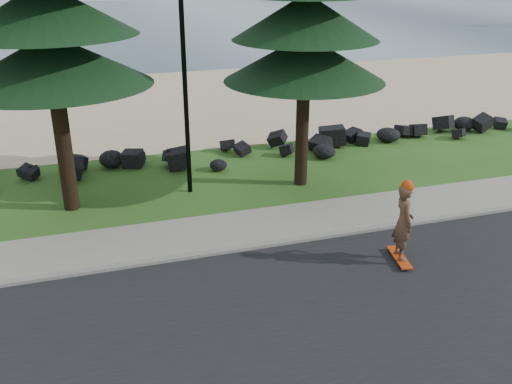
# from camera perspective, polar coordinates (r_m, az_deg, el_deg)

# --- Properties ---
(ground) EXTENTS (160.00, 160.00, 0.00)m
(ground) POSITION_cam_1_polar(r_m,az_deg,el_deg) (14.89, -4.19, -4.51)
(ground) COLOR #2D591B
(ground) RESTS_ON ground
(road) EXTENTS (160.00, 7.00, 0.02)m
(road) POSITION_cam_1_polar(r_m,az_deg,el_deg) (11.21, 1.35, -14.65)
(road) COLOR black
(road) RESTS_ON ground
(kerb) EXTENTS (160.00, 0.20, 0.10)m
(kerb) POSITION_cam_1_polar(r_m,az_deg,el_deg) (14.09, -3.34, -5.94)
(kerb) COLOR gray
(kerb) RESTS_ON ground
(sidewalk) EXTENTS (160.00, 2.00, 0.08)m
(sidewalk) POSITION_cam_1_polar(r_m,az_deg,el_deg) (15.04, -4.38, -4.04)
(sidewalk) COLOR gray
(sidewalk) RESTS_ON ground
(beach_sand) EXTENTS (160.00, 15.00, 0.01)m
(beach_sand) POSITION_cam_1_polar(r_m,az_deg,el_deg) (28.39, -11.10, 8.57)
(beach_sand) COLOR beige
(beach_sand) RESTS_ON ground
(ocean) EXTENTS (160.00, 58.00, 0.01)m
(ocean) POSITION_cam_1_polar(r_m,az_deg,el_deg) (64.33, -15.27, 16.07)
(ocean) COLOR #30515C
(ocean) RESTS_ON ground
(seawall_boulders) EXTENTS (60.00, 2.40, 1.10)m
(seawall_boulders) POSITION_cam_1_polar(r_m,az_deg,el_deg) (19.94, -7.95, 2.63)
(seawall_boulders) COLOR black
(seawall_boulders) RESTS_ON ground
(lamp_post) EXTENTS (0.25, 0.14, 8.14)m
(lamp_post) POSITION_cam_1_polar(r_m,az_deg,el_deg) (16.58, -7.26, 13.35)
(lamp_post) COLOR black
(lamp_post) RESTS_ON ground
(skateboarder) EXTENTS (0.56, 1.14, 2.07)m
(skateboarder) POSITION_cam_1_polar(r_m,az_deg,el_deg) (13.70, 14.53, -2.94)
(skateboarder) COLOR #C4370B
(skateboarder) RESTS_ON ground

